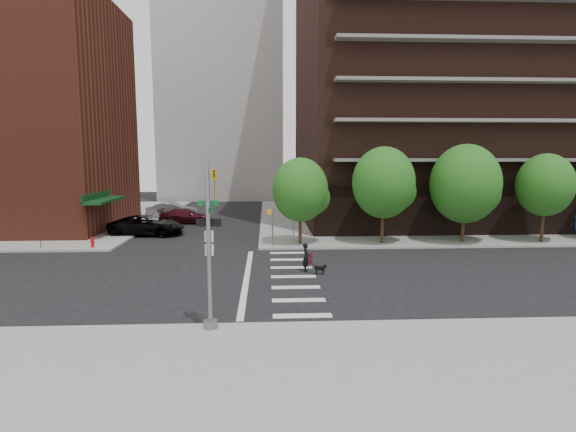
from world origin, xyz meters
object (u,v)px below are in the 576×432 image
Objects in this scene: parked_car_maroon at (186,216)px; scooter at (310,258)px; dog_walker at (306,257)px; parked_car_silver at (172,210)px; pedestrian_far at (575,225)px; fire_hydrant at (92,242)px; parked_car_black at (147,225)px; traffic_signal at (210,260)px.

scooter is at bearing -148.29° from parked_car_maroon.
dog_walker is (10.00, -18.84, 0.08)m from parked_car_maroon.
pedestrian_far is (34.52, -12.39, 0.07)m from parked_car_silver.
dog_walker reaches higher than fire_hydrant.
dog_walker is (11.97, -12.32, -0.02)m from parked_car_black.
parked_car_maroon is at bearing -11.77° from parked_car_black.
scooter is at bearing -154.96° from parked_car_silver.
fire_hydrant is 0.12× the size of parked_car_black.
dog_walker is 1.04× the size of pedestrian_far.
parked_car_silver is 36.68m from pedestrian_far.
parked_car_silver is at bearing 135.99° from scooter.
parked_car_silver is at bearing 38.86° from dog_walker.
dog_walker is (4.24, 8.56, -1.89)m from traffic_signal.
parked_car_maroon is 3.21× the size of pedestrian_far.
dog_walker is (-0.37, -1.48, 0.38)m from scooter.
parked_car_black is 6.81m from parked_car_maroon.
traffic_signal reaches higher than dog_walker.
traffic_signal is 1.00× the size of parked_car_black.
parked_car_silver is (0.00, 10.00, 0.02)m from parked_car_black.
traffic_signal is at bearing 164.31° from dog_walker.
pedestrian_far is at bearing 36.23° from scooter.
traffic_signal is 1.15× the size of parked_car_silver.
parked_car_silver reaches higher than dog_walker.
parked_car_maroon is (1.97, 6.52, -0.11)m from parked_car_black.
pedestrian_far is at bearing -55.57° from dog_walker.
pedestrian_far reaches higher than scooter.
parked_car_maroon is at bearing 38.62° from dog_walker.
parked_car_silver is 3.22× the size of dog_walker.
pedestrian_far reaches higher than parked_car_black.
dog_walker is at bearing -130.77° from parked_car_black.
dog_walker is at bearing -151.18° from parked_car_maroon.
pedestrian_far is at bearing 4.97° from fire_hydrant.
parked_car_black is at bearing -92.06° from pedestrian_far.
parked_car_black is (-7.73, 20.89, -1.87)m from traffic_signal.
pedestrian_far is at bearing -88.91° from parked_car_black.
fire_hydrant is 0.45× the size of dog_walker.
traffic_signal reaches higher than fire_hydrant.
traffic_signal reaches higher than parked_car_silver.
scooter is (12.34, -20.84, -0.43)m from parked_car_silver.
parked_car_silver is at bearing 5.05° from parked_car_black.
parked_car_maroon reaches higher than scooter.
fire_hydrant is at bearing 123.26° from traffic_signal.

